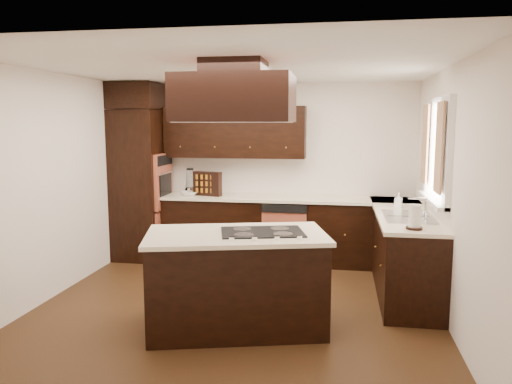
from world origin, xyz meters
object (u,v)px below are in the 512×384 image
at_px(oven_column, 140,185).
at_px(island, 237,283).
at_px(spice_rack, 208,184).
at_px(range_hood, 235,98).

distance_m(oven_column, island, 3.00).
relative_size(oven_column, island, 1.31).
bearing_deg(island, spice_rack, 96.56).
bearing_deg(oven_column, range_hood, -50.26).
distance_m(oven_column, range_hood, 3.13).
distance_m(oven_column, spice_rack, 0.99).
xyz_separation_m(island, spice_rack, (-0.90, 2.29, 0.65)).
xyz_separation_m(range_hood, spice_rack, (-0.89, 2.29, -1.07)).
height_order(oven_column, range_hood, range_hood).
xyz_separation_m(island, range_hood, (-0.01, 0.00, 1.72)).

